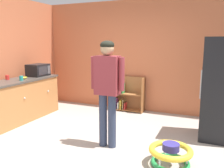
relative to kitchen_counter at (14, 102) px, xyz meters
name	(u,v)px	position (x,y,z in m)	size (l,w,h in m)	color
ground_plane	(100,146)	(2.20, -0.34, -0.45)	(12.00, 12.00, 0.00)	#A59C90
back_wall	(142,56)	(2.20, 1.99, 0.90)	(5.20, 0.06, 2.70)	#C46942
left_side_wall	(12,57)	(-0.43, 0.47, 0.90)	(0.06, 2.99, 2.70)	#C56842
kitchen_counter	(14,102)	(0.00, 0.00, 0.00)	(0.65, 2.31, 0.90)	#B67540
refrigerator	(224,89)	(4.02, 0.80, 0.44)	(0.73, 0.68, 1.78)	black
bookshelf	(126,96)	(1.87, 1.81, -0.08)	(0.80, 0.28, 0.85)	#A06434
standing_person	(107,84)	(2.31, -0.28, 0.59)	(0.57, 0.22, 1.72)	#313B54
baby_walker	(171,154)	(3.37, -0.50, -0.29)	(0.60, 0.60, 0.32)	#249048
microwave	(38,70)	(0.02, 0.79, 0.59)	(0.37, 0.48, 0.28)	black
banana_bunch	(25,78)	(0.05, 0.31, 0.48)	(0.15, 0.16, 0.04)	yellow
teal_cup	(21,78)	(0.14, 0.12, 0.50)	(0.08, 0.08, 0.10)	teal
red_cup	(7,77)	(-0.21, 0.08, 0.50)	(0.08, 0.08, 0.10)	red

